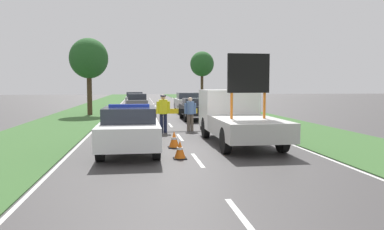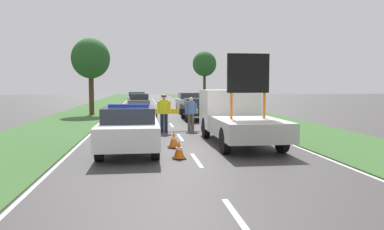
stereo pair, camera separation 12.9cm
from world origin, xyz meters
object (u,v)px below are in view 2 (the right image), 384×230
traffic_cone_near_police (226,126)px  queued_car_sedan_silver (137,99)px  roadside_tree_near_right (91,59)px  queued_car_van_white (190,102)px  police_car (129,128)px  roadside_tree_near_left (204,64)px  queued_car_sedan_black (197,108)px  traffic_cone_centre_front (174,139)px  traffic_cone_behind_barrier (179,150)px  road_barrier (179,112)px  traffic_cone_near_truck (154,134)px  queued_car_suv_grey (139,101)px  pedestrian_civilian (191,111)px  work_truck (236,116)px  police_officer (164,110)px

traffic_cone_near_police → queued_car_sedan_silver: size_ratio=0.14×
roadside_tree_near_right → queued_car_van_white: bearing=10.5°
police_car → roadside_tree_near_left: roadside_tree_near_left is taller
queued_car_sedan_black → roadside_tree_near_left: 28.12m
traffic_cone_centre_front → queued_car_van_white: (2.69, 16.89, 0.56)m
traffic_cone_near_police → queued_car_van_white: queued_car_van_white is taller
roadside_tree_near_right → traffic_cone_behind_barrier: bearing=-74.4°
queued_car_sedan_silver → roadside_tree_near_left: bearing=-133.7°
road_barrier → queued_car_sedan_black: queued_car_sedan_black is taller
queued_car_van_white → roadside_tree_near_right: roadside_tree_near_right is taller
queued_car_sedan_black → queued_car_van_white: size_ratio=0.91×
traffic_cone_near_police → queued_car_van_white: bearing=90.4°
road_barrier → traffic_cone_near_truck: 3.56m
queued_car_sedan_black → queued_car_suv_grey: size_ratio=0.93×
traffic_cone_behind_barrier → pedestrian_civilian: bearing=79.8°
traffic_cone_centre_front → queued_car_sedan_black: 10.89m
traffic_cone_behind_barrier → queued_car_sedan_silver: (-1.74, 30.48, 0.50)m
roadside_tree_near_left → queued_car_sedan_black: bearing=-100.3°
traffic_cone_near_police → queued_car_sedan_silver: (-4.54, 24.47, 0.45)m
pedestrian_civilian → queued_car_sedan_black: bearing=71.5°
traffic_cone_centre_front → traffic_cone_near_truck: bearing=107.6°
pedestrian_civilian → roadside_tree_near_left: roadside_tree_near_left is taller
queued_car_sedan_black → work_truck: bearing=90.8°
queued_car_van_white → traffic_cone_centre_front: bearing=81.0°
road_barrier → roadside_tree_near_right: bearing=115.0°
traffic_cone_near_police → traffic_cone_centre_front: traffic_cone_near_police is taller
road_barrier → roadside_tree_near_left: bearing=74.6°
pedestrian_civilian → queued_car_van_white: (1.44, 12.00, -0.12)m
police_car → traffic_cone_near_truck: size_ratio=9.14×
pedestrian_civilian → traffic_cone_near_police: size_ratio=2.53×
traffic_cone_near_police → traffic_cone_behind_barrier: bearing=-115.0°
traffic_cone_centre_front → queued_car_sedan_black: queued_car_sedan_black is taller
traffic_cone_near_police → roadside_tree_near_right: bearing=123.8°
roadside_tree_near_left → queued_car_van_white: bearing=-102.5°
queued_car_sedan_silver → queued_car_van_white: bearing=111.0°
traffic_cone_behind_barrier → traffic_cone_near_truck: bearing=98.8°
queued_car_van_white → work_truck: bearing=89.4°
work_truck → queued_car_sedan_black: work_truck is taller
traffic_cone_behind_barrier → queued_car_suv_grey: queued_car_suv_grey is taller
queued_car_sedan_silver → roadside_tree_near_right: bearing=76.2°
work_truck → queued_car_sedan_black: 9.55m
queued_car_van_white → queued_car_suv_grey: bearing=-54.3°
pedestrian_civilian → queued_car_sedan_silver: bearing=90.1°
traffic_cone_centre_front → queued_car_suv_grey: 22.68m
road_barrier → roadside_tree_near_right: size_ratio=0.50×
pedestrian_civilian → traffic_cone_near_police: bearing=-38.3°
traffic_cone_near_police → roadside_tree_near_left: bearing=82.3°
queued_car_sedan_black → queued_car_suv_grey: queued_car_suv_grey is taller
work_truck → queued_car_sedan_silver: size_ratio=1.30×
road_barrier → police_officer: 1.25m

